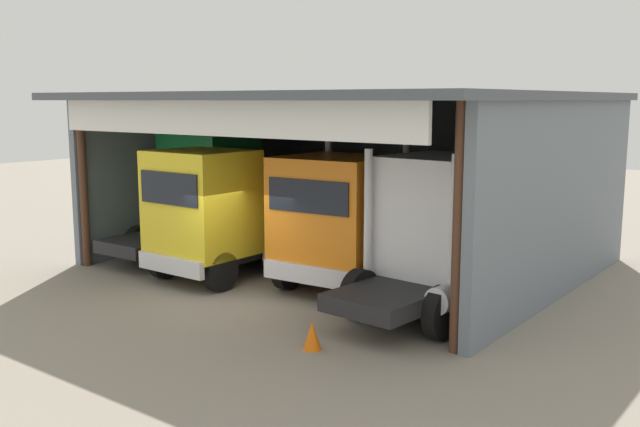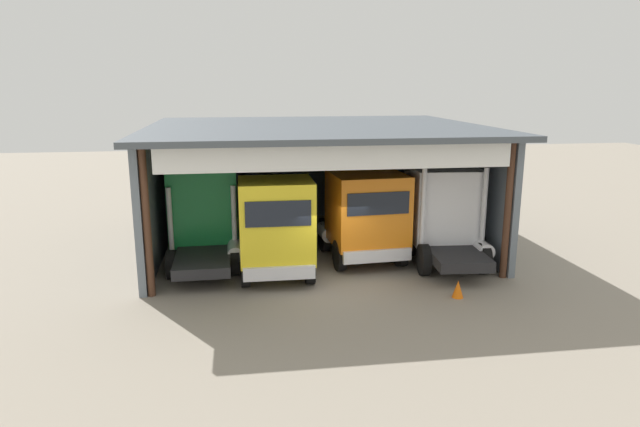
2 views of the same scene
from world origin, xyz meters
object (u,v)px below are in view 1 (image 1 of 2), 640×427
object	(u,v)px
truck_yellow_center_bay	(210,213)
traffic_cone	(312,335)
tool_cart	(345,222)
truck_orange_center_right_bay	(342,218)
oil_drum	(478,237)
truck_white_right_bay	(440,231)
truck_green_left_bay	(203,193)

from	to	relation	value
truck_yellow_center_bay	traffic_cone	distance (m)	6.31
tool_cart	traffic_cone	size ratio (longest dim) A/B	1.79
tool_cart	truck_orange_center_right_bay	bearing A→B (deg)	-55.21
oil_drum	tool_cart	world-z (taller)	tool_cart
truck_orange_center_right_bay	truck_white_right_bay	bearing A→B (deg)	168.43
truck_orange_center_right_bay	oil_drum	bearing A→B (deg)	-101.26
truck_green_left_bay	truck_orange_center_right_bay	xyz separation A→B (m)	(5.87, -0.79, -0.09)
oil_drum	tool_cart	size ratio (longest dim) A/B	0.87
truck_white_right_bay	traffic_cone	world-z (taller)	truck_white_right_bay
truck_orange_center_right_bay	truck_white_right_bay	xyz separation A→B (m)	(2.94, -0.39, 0.07)
truck_orange_center_right_bay	tool_cart	xyz separation A→B (m)	(-4.04, 5.82, -1.32)
truck_yellow_center_bay	oil_drum	size ratio (longest dim) A/B	5.31
oil_drum	truck_yellow_center_bay	bearing A→B (deg)	-118.49
truck_white_right_bay	traffic_cone	xyz separation A→B (m)	(-0.80, -3.60, -1.61)
truck_yellow_center_bay	truck_white_right_bay	size ratio (longest dim) A/B	0.96
truck_green_left_bay	traffic_cone	bearing A→B (deg)	-31.73
truck_green_left_bay	traffic_cone	world-z (taller)	truck_green_left_bay
truck_yellow_center_bay	truck_orange_center_right_bay	distance (m)	3.64
tool_cart	truck_green_left_bay	bearing A→B (deg)	-109.96
truck_yellow_center_bay	traffic_cone	xyz separation A→B (m)	(5.52, -2.64, -1.53)
truck_orange_center_right_bay	truck_yellow_center_bay	bearing A→B (deg)	17.53
truck_green_left_bay	traffic_cone	size ratio (longest dim) A/B	8.87
truck_yellow_center_bay	truck_green_left_bay	bearing A→B (deg)	-40.31
traffic_cone	oil_drum	bearing A→B (deg)	97.37
oil_drum	truck_white_right_bay	bearing A→B (deg)	-72.42
truck_white_right_bay	tool_cart	xyz separation A→B (m)	(-6.98, 6.20, -1.39)
traffic_cone	tool_cart	bearing A→B (deg)	122.24
tool_cart	traffic_cone	bearing A→B (deg)	-57.76
truck_yellow_center_bay	truck_white_right_bay	xyz separation A→B (m)	(6.33, 0.96, 0.08)
truck_yellow_center_bay	truck_orange_center_right_bay	size ratio (longest dim) A/B	0.89
truck_green_left_bay	truck_white_right_bay	bearing A→B (deg)	-8.53
oil_drum	traffic_cone	bearing A→B (deg)	-82.63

